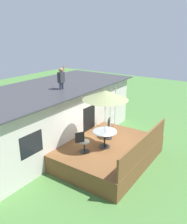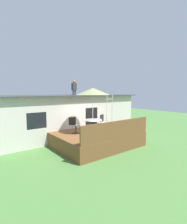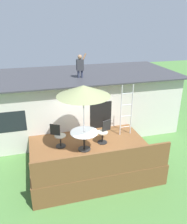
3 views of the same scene
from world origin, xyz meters
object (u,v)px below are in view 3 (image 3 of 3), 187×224
patio_table (84,136)px  person_figure (80,65)px  patio_umbrella (83,91)px  step_ladder (126,110)px  patio_chair_left (58,136)px  patio_chair_right (104,132)px

patio_table → person_figure: (0.51, 2.82, 2.12)m
person_figure → patio_umbrella: bearing=-100.3°
person_figure → patio_table: bearing=-100.3°
patio_umbrella → step_ladder: size_ratio=1.15×
person_figure → patio_chair_left: 3.52m
patio_chair_left → patio_chair_right: size_ratio=1.00×
patio_table → patio_chair_right: 0.96m
patio_table → patio_umbrella: (0.00, 0.00, 1.76)m
patio_chair_left → patio_umbrella: bearing=0.0°
patio_table → patio_umbrella: size_ratio=0.41×
step_ladder → patio_chair_left: 2.97m
person_figure → patio_chair_right: bearing=-81.4°
patio_umbrella → patio_chair_right: 2.12m
patio_table → step_ladder: bearing=20.7°
patio_umbrella → step_ladder: (1.99, 0.75, -1.25)m
patio_umbrella → patio_chair_left: 2.16m
patio_umbrella → step_ladder: 2.47m
patio_table → patio_chair_left: bearing=150.6°
person_figure → patio_chair_left: (-1.42, -2.31, -2.25)m
patio_table → step_ladder: 2.19m
step_ladder → patio_umbrella: bearing=-159.3°
step_ladder → person_figure: person_figure is taller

